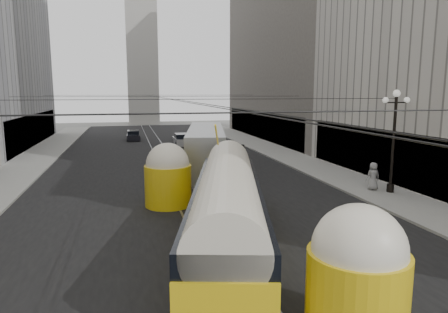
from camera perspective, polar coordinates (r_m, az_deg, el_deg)
road at (r=36.55m, az=-8.14°, el=-0.95°), size 20.00×85.00×0.02m
sidewalk_left at (r=40.75m, az=-25.69°, el=-0.62°), size 4.00×72.00×0.15m
sidewalk_right at (r=42.70m, az=7.61°, el=0.63°), size 4.00×72.00×0.15m
rail_left at (r=36.49m, az=-9.31°, el=-0.99°), size 0.12×85.00×0.04m
rail_right at (r=36.63m, az=-6.97°, el=-0.90°), size 0.12×85.00×0.04m
building_right_far at (r=57.27m, az=11.28°, el=19.02°), size 12.60×32.60×32.60m
distant_tower at (r=83.84m, az=-11.68°, el=14.90°), size 6.00×6.00×31.36m
lamppost_right_mid at (r=26.79m, az=23.10°, el=2.81°), size 1.86×0.44×6.37m
catenary at (r=35.00m, az=-8.00°, el=8.30°), size 25.00×72.00×0.23m
streetcar at (r=16.50m, az=0.53°, el=-7.02°), size 6.16×16.12×3.64m
city_bus at (r=33.18m, az=-2.59°, el=1.38°), size 5.43×13.84×3.41m
sedan_white_far at (r=48.65m, az=-6.04°, el=2.37°), size 1.86×4.45×1.40m
sedan_dark_far at (r=54.87m, az=-12.83°, el=2.92°), size 1.75×4.14×1.30m
pedestrian_sidewalk_right at (r=27.34m, az=20.52°, el=-2.65°), size 0.92×0.61×1.79m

